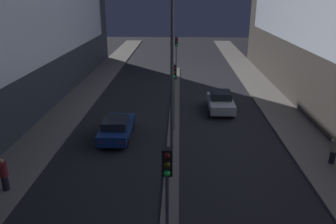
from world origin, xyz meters
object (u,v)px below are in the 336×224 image
object	(u,v)px
traffic_light_near	(167,184)
pedestrian_on_left_sidewalk	(4,174)
car_left_lane	(117,128)
traffic_light_mid	(174,83)
traffic_light_far	(176,49)
street_lamp	(172,43)
pedestrian_on_right_sidewalk	(334,149)
car_right_lane	(221,102)

from	to	relation	value
traffic_light_near	pedestrian_on_left_sidewalk	bearing A→B (deg)	150.91
car_left_lane	traffic_light_mid	bearing A→B (deg)	19.45
traffic_light_mid	pedestrian_on_left_sidewalk	distance (m)	11.25
traffic_light_mid	traffic_light_far	bearing A→B (deg)	90.00
traffic_light_mid	street_lamp	world-z (taller)	street_lamp
traffic_light_near	pedestrian_on_right_sidewalk	bearing A→B (deg)	40.65
traffic_light_near	pedestrian_on_right_sidewalk	world-z (taller)	traffic_light_near
traffic_light_near	car_right_lane	world-z (taller)	traffic_light_near
street_lamp	car_left_lane	xyz separation A→B (m)	(-3.69, 4.60, -6.15)
pedestrian_on_left_sidewalk	street_lamp	bearing A→B (deg)	11.95
traffic_light_near	street_lamp	xyz separation A→B (m)	(0.00, 6.09, 3.46)
car_left_lane	car_right_lane	size ratio (longest dim) A/B	1.05
street_lamp	pedestrian_on_left_sidewalk	xyz separation A→B (m)	(-7.94, -1.68, -5.93)
traffic_light_near	car_right_lane	distance (m)	16.90
traffic_light_near	car_right_lane	xyz separation A→B (m)	(3.69, 16.27, -2.67)
traffic_light_mid	car_right_lane	distance (m)	6.25
traffic_light_near	street_lamp	distance (m)	7.01
street_lamp	pedestrian_on_left_sidewalk	world-z (taller)	street_lamp
traffic_light_near	traffic_light_far	bearing A→B (deg)	90.00
traffic_light_far	street_lamp	distance (m)	19.73
traffic_light_near	street_lamp	size ratio (longest dim) A/B	0.46
pedestrian_on_left_sidewalk	pedestrian_on_right_sidewalk	distance (m)	17.14
traffic_light_far	car_left_lane	world-z (taller)	traffic_light_far
car_left_lane	traffic_light_far	bearing A→B (deg)	76.01
car_right_lane	pedestrian_on_right_sidewalk	size ratio (longest dim) A/B	2.53
traffic_light_near	car_right_lane	size ratio (longest dim) A/B	1.12
street_lamp	pedestrian_on_right_sidewalk	distance (m)	10.82
traffic_light_near	car_left_lane	size ratio (longest dim) A/B	1.07
pedestrian_on_right_sidewalk	traffic_light_near	bearing A→B (deg)	-139.35
traffic_light_far	traffic_light_near	bearing A→B (deg)	-90.00
traffic_light_mid	car_right_lane	size ratio (longest dim) A/B	1.12
street_lamp	car_right_lane	xyz separation A→B (m)	(3.69, 10.18, -6.13)
pedestrian_on_left_sidewalk	traffic_light_far	bearing A→B (deg)	69.39
pedestrian_on_left_sidewalk	pedestrian_on_right_sidewalk	size ratio (longest dim) A/B	1.04
street_lamp	car_right_lane	size ratio (longest dim) A/B	2.44
traffic_light_mid	pedestrian_on_right_sidewalk	bearing A→B (deg)	-26.08
traffic_light_near	traffic_light_mid	xyz separation A→B (m)	(0.00, 12.00, 0.00)
traffic_light_far	pedestrian_on_left_sidewalk	size ratio (longest dim) A/B	2.73
street_lamp	pedestrian_on_left_sidewalk	size ratio (longest dim) A/B	5.95
car_left_lane	pedestrian_on_left_sidewalk	size ratio (longest dim) A/B	2.56
car_left_lane	street_lamp	bearing A→B (deg)	-51.22
traffic_light_mid	car_left_lane	size ratio (longest dim) A/B	1.07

